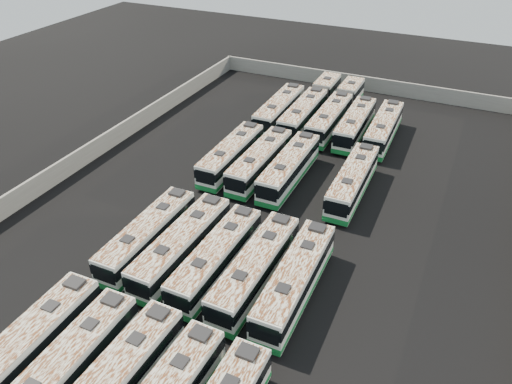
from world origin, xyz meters
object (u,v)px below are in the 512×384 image
(bus_midfront_right, at_px, (255,269))
(bus_midback_far_right, at_px, (353,181))
(bus_back_far_left, at_px, (279,110))
(bus_midfront_left, at_px, (182,245))
(bus_back_left, at_px, (311,105))
(bus_back_far_right, at_px, (383,129))
(bus_midback_left, at_px, (260,161))
(bus_midfront_far_right, at_px, (295,280))
(bus_front_far_left, at_px, (26,349))
(bus_midfront_far_left, at_px, (148,235))
(bus_back_center, at_px, (337,110))
(bus_midback_far_left, at_px, (231,155))
(bus_front_left, at_px, (66,368))
(bus_back_right, at_px, (355,124))
(bus_midback_center, at_px, (289,168))
(bus_midfront_center, at_px, (216,258))

(bus_midfront_right, xyz_separation_m, bus_midback_far_right, (3.30, 15.91, -0.02))
(bus_back_far_left, bearing_deg, bus_midfront_left, -84.50)
(bus_midback_far_right, height_order, bus_back_left, bus_back_left)
(bus_midfront_right, height_order, bus_back_far_left, bus_back_far_left)
(bus_back_far_right, bearing_deg, bus_midback_left, -128.07)
(bus_midfront_far_right, xyz_separation_m, bus_midback_far_right, (0.01, 15.82, -0.04))
(bus_front_far_left, height_order, bus_midfront_far_left, bus_front_far_left)
(bus_midfront_left, bearing_deg, bus_back_center, 85.14)
(bus_midfront_left, bearing_deg, bus_midfront_far_right, 1.44)
(bus_midfront_far_right, distance_m, bus_back_far_right, 29.06)
(bus_midfront_right, distance_m, bus_back_far_right, 29.34)
(bus_midback_far_left, relative_size, bus_midback_far_right, 0.99)
(bus_front_far_left, xyz_separation_m, bus_front_left, (3.39, -0.04, -0.04))
(bus_midback_far_left, relative_size, bus_back_far_right, 0.99)
(bus_midfront_right, distance_m, bus_back_right, 28.95)
(bus_midback_far_right, bearing_deg, bus_midfront_far_right, -90.77)
(bus_midfront_far_left, bearing_deg, bus_midback_far_right, 49.63)
(bus_midfront_far_left, bearing_deg, bus_midfront_right, -0.41)
(bus_midfront_right, relative_size, bus_midback_far_right, 1.01)
(bus_midfront_left, xyz_separation_m, bus_midback_left, (-0.06, 15.65, -0.03))
(bus_midback_left, bearing_deg, bus_midback_far_left, -179.54)
(bus_midback_center, distance_m, bus_back_right, 13.72)
(bus_midfront_far_left, relative_size, bus_midfront_right, 0.97)
(bus_midfront_far_left, distance_m, bus_back_far_right, 32.08)
(bus_front_left, relative_size, bus_back_far_left, 0.97)
(bus_midback_left, relative_size, bus_back_far_right, 1.00)
(bus_midback_center, bearing_deg, bus_midfront_center, -90.28)
(bus_midfront_center, relative_size, bus_midfront_right, 0.98)
(bus_front_far_left, distance_m, bus_midfront_far_left, 13.27)
(bus_midfront_center, bearing_deg, bus_midback_center, 90.74)
(bus_front_far_left, bearing_deg, bus_midback_left, 82.28)
(bus_midfront_center, bearing_deg, bus_midfront_right, 1.84)
(bus_midfront_left, distance_m, bus_midfront_right, 6.70)
(bus_midfront_center, relative_size, bus_back_center, 0.63)
(bus_front_left, distance_m, bus_back_right, 42.76)
(bus_back_center, bearing_deg, bus_back_right, -44.60)
(bus_midback_far_right, xyz_separation_m, bus_back_left, (-10.14, 16.21, 0.04))
(bus_midfront_center, relative_size, bus_midfront_far_right, 0.97)
(bus_midback_far_right, distance_m, bus_back_far_right, 13.24)
(bus_midfront_center, height_order, bus_back_center, bus_back_center)
(bus_midfront_far_left, xyz_separation_m, bus_back_far_right, (13.45, 29.13, 0.02))
(bus_back_right, bearing_deg, bus_midfront_right, -91.15)
(bus_midfront_left, xyz_separation_m, bus_back_far_right, (10.07, 29.13, -0.04))
(bus_midfront_left, xyz_separation_m, bus_midback_center, (3.29, 15.63, -0.01))
(bus_front_left, xyz_separation_m, bus_midfront_far_right, (10.06, 13.37, 0.05))
(bus_front_left, height_order, bus_midfront_far_left, bus_front_left)
(bus_midfront_far_right, height_order, bus_back_center, bus_midfront_far_right)
(bus_midfront_far_left, bearing_deg, bus_midfront_left, -0.39)
(bus_midfront_center, height_order, bus_back_right, bus_back_right)
(bus_midback_center, bearing_deg, bus_back_left, 101.52)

